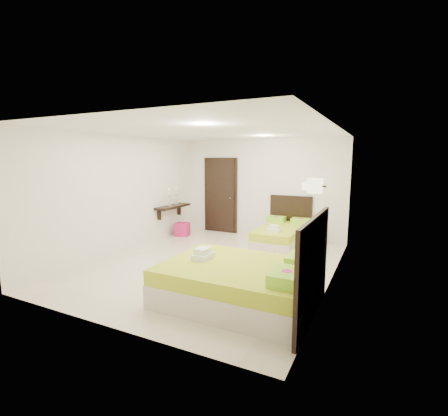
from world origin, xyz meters
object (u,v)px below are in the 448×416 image
at_px(bed_single, 282,235).
at_px(bed_double, 244,282).
at_px(nightstand, 312,234).
at_px(ottoman, 182,229).

bearing_deg(bed_single, bed_double, -82.97).
xyz_separation_m(nightstand, ottoman, (-3.32, -0.83, -0.03)).
relative_size(bed_double, nightstand, 4.61).
distance_m(nightstand, ottoman, 3.43).
relative_size(bed_single, ottoman, 5.15).
xyz_separation_m(bed_double, ottoman, (-3.15, 3.13, -0.14)).
bearing_deg(ottoman, nightstand, 13.99).
bearing_deg(bed_double, ottoman, 135.15).
height_order(bed_double, ottoman, bed_double).
bearing_deg(bed_double, bed_single, 97.03).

